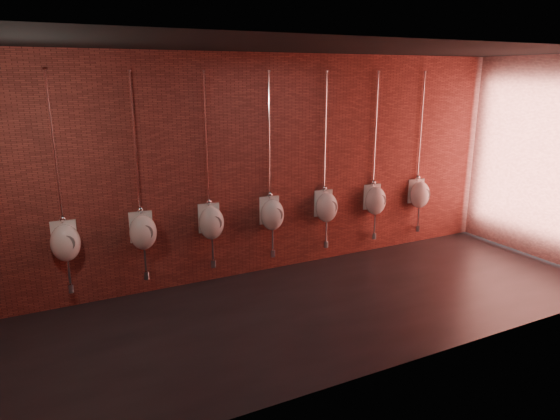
# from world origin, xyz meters

# --- Properties ---
(ground) EXTENTS (8.50, 8.50, 0.00)m
(ground) POSITION_xyz_m (0.00, 0.00, 0.00)
(ground) COLOR black
(ground) RESTS_ON ground
(room_shell) EXTENTS (8.54, 3.04, 3.22)m
(room_shell) POSITION_xyz_m (0.00, 0.00, 2.01)
(room_shell) COLOR black
(room_shell) RESTS_ON ground
(urinal_0) EXTENTS (0.40, 0.36, 2.71)m
(urinal_0) POSITION_xyz_m (-2.75, 1.38, 0.92)
(urinal_0) COLOR white
(urinal_0) RESTS_ON ground
(urinal_1) EXTENTS (0.40, 0.36, 2.71)m
(urinal_1) POSITION_xyz_m (-1.80, 1.38, 0.92)
(urinal_1) COLOR white
(urinal_1) RESTS_ON ground
(urinal_2) EXTENTS (0.40, 0.36, 2.71)m
(urinal_2) POSITION_xyz_m (-0.86, 1.38, 0.92)
(urinal_2) COLOR white
(urinal_2) RESTS_ON ground
(urinal_3) EXTENTS (0.40, 0.36, 2.71)m
(urinal_3) POSITION_xyz_m (0.09, 1.38, 0.92)
(urinal_3) COLOR white
(urinal_3) RESTS_ON ground
(urinal_4) EXTENTS (0.40, 0.36, 2.71)m
(urinal_4) POSITION_xyz_m (1.03, 1.38, 0.92)
(urinal_4) COLOR white
(urinal_4) RESTS_ON ground
(urinal_5) EXTENTS (0.40, 0.36, 2.71)m
(urinal_5) POSITION_xyz_m (1.97, 1.38, 0.92)
(urinal_5) COLOR white
(urinal_5) RESTS_ON ground
(urinal_6) EXTENTS (0.40, 0.36, 2.71)m
(urinal_6) POSITION_xyz_m (2.92, 1.38, 0.92)
(urinal_6) COLOR white
(urinal_6) RESTS_ON ground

